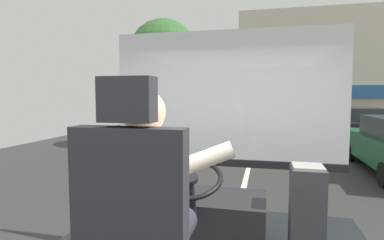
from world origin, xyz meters
TOP-DOWN VIEW (x-y plane):
  - ground at (0.00, 8.80)m, footprint 18.00×44.00m
  - bus_driver at (-0.11, -0.42)m, footprint 0.79×0.55m
  - steering_console at (-0.11, 0.76)m, footprint 1.10×0.92m
  - fare_box at (0.74, 0.66)m, footprint 0.24×0.26m
  - windshield_panel at (0.00, 1.62)m, footprint 2.50×0.08m
  - street_tree at (-3.19, 9.02)m, footprint 2.47×2.47m
  - shop_building at (5.97, 16.40)m, footprint 13.90×4.24m
  - parked_car_black at (4.03, 12.04)m, footprint 1.81×4.11m

SIDE VIEW (x-z plane):
  - ground at x=0.00m, z-range -0.05..0.00m
  - parked_car_black at x=4.03m, z-range 0.02..1.48m
  - steering_console at x=-0.11m, z-range 0.56..1.31m
  - fare_box at x=0.74m, z-range 0.71..1.44m
  - bus_driver at x=-0.11m, z-range 1.08..1.89m
  - windshield_panel at x=0.00m, z-range 1.02..2.50m
  - shop_building at x=5.97m, z-range 0.00..6.18m
  - street_tree at x=-3.19m, z-range 1.07..5.74m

